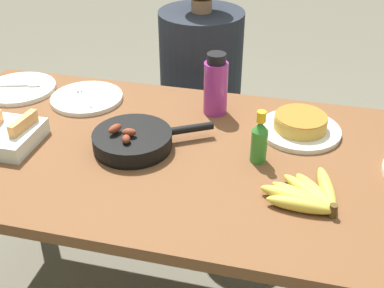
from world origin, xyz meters
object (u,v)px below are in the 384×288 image
empty_plate_far_right (19,89)px  frittata_plate_center (300,126)px  banana_bunch (308,196)px  water_bottle (216,85)px  empty_plate_near_front (87,98)px  person_figure (200,111)px  hot_sauce_bottle (259,140)px  skillet (134,140)px

empty_plate_far_right → frittata_plate_center: bearing=-3.1°
banana_bunch → water_bottle: (-0.32, 0.41, 0.08)m
empty_plate_near_front → banana_bunch: bearing=-26.3°
banana_bunch → person_figure: size_ratio=0.18×
water_bottle → hot_sauce_bottle: water_bottle is taller
banana_bunch → hot_sauce_bottle: 0.22m
empty_plate_near_front → empty_plate_far_right: bearing=177.5°
water_bottle → hot_sauce_bottle: bearing=-55.0°
empty_plate_far_right → hot_sauce_bottle: (0.90, -0.24, 0.06)m
empty_plate_far_right → person_figure: person_figure is taller
empty_plate_far_right → hot_sauce_bottle: bearing=-14.9°
banana_bunch → skillet: size_ratio=0.61×
empty_plate_far_right → person_figure: 0.77m
banana_bunch → empty_plate_near_front: size_ratio=0.82×
banana_bunch → empty_plate_near_front: (-0.78, 0.39, -0.01)m
frittata_plate_center → water_bottle: (-0.28, 0.07, 0.07)m
person_figure → skillet: bearing=-93.6°
frittata_plate_center → empty_plate_far_right: 1.01m
empty_plate_far_right → hot_sauce_bottle: 0.94m
empty_plate_near_front → water_bottle: size_ratio=1.20×
banana_bunch → hot_sauce_bottle: size_ratio=1.29×
water_bottle → person_figure: size_ratio=0.18×
empty_plate_far_right → empty_plate_near_front: bearing=-2.5°
water_bottle → empty_plate_near_front: bearing=-177.1°
skillet → frittata_plate_center: bearing=-6.3°
frittata_plate_center → water_bottle: bearing=166.7°
skillet → empty_plate_near_front: bearing=106.7°
banana_bunch → person_figure: 0.99m
frittata_plate_center → banana_bunch: bearing=-83.3°
empty_plate_near_front → person_figure: (0.31, 0.45, -0.25)m
frittata_plate_center → person_figure: size_ratio=0.22×
empty_plate_near_front → water_bottle: water_bottle is taller
empty_plate_far_right → hot_sauce_bottle: size_ratio=1.64×
banana_bunch → empty_plate_far_right: (-1.05, 0.40, -0.01)m
skillet → frittata_plate_center: (0.47, 0.21, -0.00)m
frittata_plate_center → hot_sauce_bottle: hot_sauce_bottle is taller
hot_sauce_bottle → banana_bunch: bearing=-46.6°
empty_plate_near_front → water_bottle: 0.47m
banana_bunch → water_bottle: water_bottle is taller
skillet → water_bottle: bearing=25.3°
skillet → water_bottle: 0.34m
empty_plate_near_front → frittata_plate_center: bearing=-3.4°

